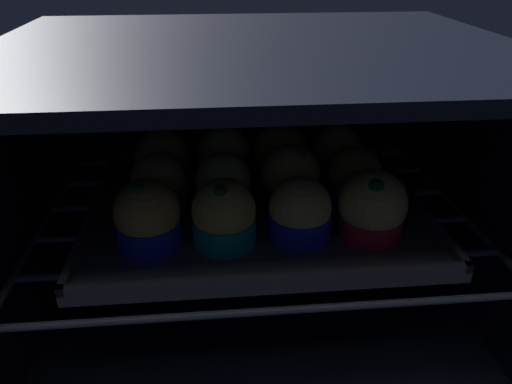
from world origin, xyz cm
name	(u,v)px	position (x,y,z in cm)	size (l,w,h in cm)	color
oven_cavity	(253,177)	(0.00, 26.25, 17.00)	(59.00, 47.00, 37.00)	black
oven_rack	(256,214)	(0.00, 22.00, 13.60)	(54.80, 42.00, 0.80)	#444756
baking_tray	(256,208)	(0.00, 21.55, 14.67)	(41.45, 33.22, 2.20)	#4C4C51
muffin_row0_col0	(148,218)	(-12.60, 13.36, 18.71)	(7.22, 7.22, 7.88)	#1928B7
muffin_row0_col1	(224,216)	(-4.33, 13.08, 18.60)	(7.10, 7.10, 7.79)	#0C8C84
muffin_row0_col2	(300,212)	(4.18, 13.54, 18.37)	(7.10, 7.10, 7.34)	#1928B7
muffin_row0_col3	(372,208)	(12.39, 13.30, 18.67)	(7.74, 7.74, 7.91)	red
muffin_row1_col0	(158,185)	(-12.16, 21.84, 18.43)	(7.10, 7.10, 7.35)	#0C8C84
muffin_row1_col1	(223,184)	(-4.16, 21.39, 18.40)	(7.10, 7.10, 7.37)	red
muffin_row1_col2	(291,179)	(4.41, 21.63, 18.71)	(7.42, 7.42, 7.93)	#1928B7
muffin_row1_col3	(354,178)	(12.74, 21.88, 18.29)	(7.10, 7.10, 7.33)	#1928B7
muffin_row2_col0	(163,160)	(-12.22, 29.69, 18.47)	(7.40, 7.40, 7.63)	silver
muffin_row2_col1	(224,156)	(-3.76, 29.70, 18.68)	(7.10, 7.10, 7.79)	red
muffin_row2_col2	(280,154)	(4.25, 29.98, 18.60)	(7.58, 7.58, 7.76)	#7A238C
muffin_row2_col3	(336,153)	(12.29, 29.67, 18.54)	(7.10, 7.10, 7.52)	#1928B7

